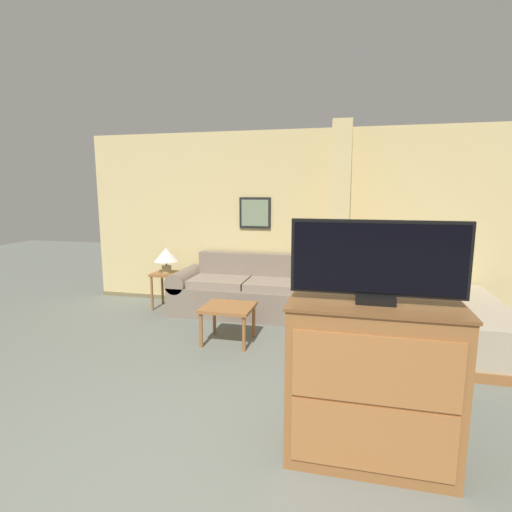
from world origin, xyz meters
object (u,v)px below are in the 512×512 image
tv (377,261)px  tv_dresser (371,382)px  backpack (434,281)px  couch (248,292)px  bed (424,320)px  coffee_table (228,311)px  table_lamp (166,256)px

tv → tv_dresser: bearing=-90.0°
tv → backpack: bearing=70.9°
couch → bed: bearing=-14.3°
tv_dresser → tv: bearing=90.0°
couch → backpack: bearing=-15.2°
tv_dresser → bed: size_ratio=0.56×
coffee_table → backpack: 2.36m
tv_dresser → tv: tv is taller
table_lamp → couch: bearing=1.0°
coffee_table → tv_dresser: tv_dresser is taller
bed → coffee_table: bearing=-166.3°
coffee_table → table_lamp: bearing=139.9°
bed → backpack: size_ratio=4.06×
bed → backpack: backpack is taller
table_lamp → bed: 3.59m
tv_dresser → couch: bearing=118.7°
couch → coffee_table: (0.05, -1.11, 0.06)m
coffee_table → tv: 2.49m
coffee_table → table_lamp: size_ratio=1.57×
table_lamp → tv_dresser: bearing=-45.2°
couch → coffee_table: 1.12m
tv_dresser → coffee_table: bearing=131.1°
tv_dresser → table_lamp: bearing=134.8°
couch → backpack: size_ratio=4.58×
bed → backpack: bearing=-40.9°
couch → tv: (1.56, -2.85, 1.01)m
coffee_table → bed: (2.21, 0.54, -0.12)m
table_lamp → bed: bearing=-8.9°
tv_dresser → backpack: 2.35m
tv_dresser → bed: bearing=72.9°
table_lamp → tv: 4.01m
couch → tv_dresser: 3.25m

